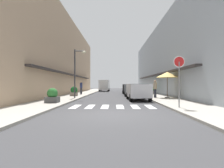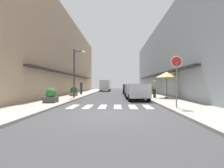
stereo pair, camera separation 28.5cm
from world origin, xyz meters
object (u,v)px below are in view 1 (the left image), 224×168
(parked_car_mid, at_px, (132,89))
(planter_far, at_px, (151,90))
(cafe_umbrella, at_px, (167,75))
(pedestrian_walking_near, at_px, (81,87))
(parked_car_near, at_px, (138,90))
(street_lamp, at_px, (77,68))
(planter_midblock, at_px, (74,91))
(parked_car_far, at_px, (128,88))
(round_street_sign, at_px, (179,68))
(delivery_van, at_px, (104,85))
(pedestrian_walking_far, at_px, (155,88))
(planter_corner, at_px, (52,96))

(parked_car_mid, height_order, planter_far, parked_car_mid)
(cafe_umbrella, distance_m, pedestrian_walking_near, 11.90)
(parked_car_near, height_order, parked_car_mid, same)
(street_lamp, xyz_separation_m, cafe_umbrella, (8.92, 0.22, -0.69))
(cafe_umbrella, relative_size, planter_midblock, 2.38)
(parked_car_far, bearing_deg, round_street_sign, -85.19)
(parked_car_far, relative_size, cafe_umbrella, 1.55)
(parked_car_mid, relative_size, pedestrian_walking_near, 2.22)
(parked_car_near, xyz_separation_m, round_street_sign, (1.56, -6.28, 1.43))
(parked_car_mid, bearing_deg, parked_car_near, -90.00)
(planter_midblock, height_order, planter_far, planter_far)
(parked_car_far, height_order, planter_midblock, parked_car_far)
(street_lamp, xyz_separation_m, planter_midblock, (-0.93, 2.98, -2.43))
(street_lamp, distance_m, planter_midblock, 3.96)
(parked_car_mid, height_order, delivery_van, delivery_van)
(round_street_sign, distance_m, pedestrian_walking_near, 16.86)
(parked_car_near, distance_m, planter_midblock, 8.09)
(parked_car_near, relative_size, pedestrian_walking_near, 2.39)
(parked_car_far, relative_size, pedestrian_walking_far, 2.26)
(parked_car_near, height_order, delivery_van, delivery_van)
(cafe_umbrella, height_order, planter_midblock, cafe_umbrella)
(cafe_umbrella, bearing_deg, street_lamp, -178.61)
(planter_corner, height_order, pedestrian_walking_near, pedestrian_walking_near)
(cafe_umbrella, bearing_deg, round_street_sign, -100.95)
(street_lamp, bearing_deg, round_street_sign, -46.37)
(delivery_van, bearing_deg, planter_far, -62.88)
(round_street_sign, bearing_deg, parked_car_near, 103.97)
(parked_car_mid, bearing_deg, pedestrian_walking_far, -66.84)
(cafe_umbrella, bearing_deg, planter_midblock, 164.33)
(parked_car_near, height_order, pedestrian_walking_near, pedestrian_walking_near)
(street_lamp, relative_size, pedestrian_walking_near, 2.66)
(planter_midblock, relative_size, planter_far, 0.93)
(parked_car_mid, relative_size, planter_corner, 3.81)
(pedestrian_walking_near, distance_m, pedestrian_walking_far, 10.79)
(parked_car_near, distance_m, pedestrian_walking_far, 2.68)
(parked_car_near, relative_size, street_lamp, 0.90)
(parked_car_far, xyz_separation_m, round_street_sign, (1.56, -18.55, 1.43))
(delivery_van, bearing_deg, parked_car_far, -68.59)
(round_street_sign, height_order, pedestrian_walking_far, round_street_sign)
(planter_corner, height_order, pedestrian_walking_far, pedestrian_walking_far)
(delivery_van, bearing_deg, street_lamp, -93.98)
(cafe_umbrella, distance_m, planter_far, 7.64)
(round_street_sign, bearing_deg, planter_corner, 161.29)
(street_lamp, bearing_deg, pedestrian_walking_far, 2.77)
(street_lamp, relative_size, planter_corner, 4.56)
(planter_corner, bearing_deg, planter_far, 53.08)
(parked_car_near, distance_m, cafe_umbrella, 3.82)
(planter_corner, bearing_deg, parked_car_far, 67.40)
(cafe_umbrella, height_order, pedestrian_walking_near, cafe_umbrella)
(parked_car_far, xyz_separation_m, delivery_van, (-4.30, 10.98, 0.49))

